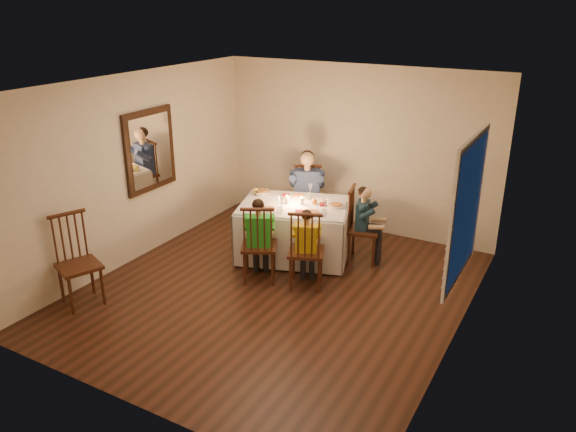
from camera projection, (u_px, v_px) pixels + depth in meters
The scene contains 26 objects.
ground at pixel (276, 291), 7.19m from camera, with size 5.00×5.00×0.00m, color black.
wall_left at pixel (135, 169), 7.74m from camera, with size 0.02×5.00×2.60m, color beige.
wall_right at pixel (465, 231), 5.69m from camera, with size 0.02×5.00×2.60m, color beige.
wall_back at pixel (356, 149), 8.75m from camera, with size 4.50×0.02×2.60m, color beige.
ceiling at pixel (274, 85), 6.24m from camera, with size 5.00×5.00×0.00m, color white.
dining_table at pixel (294, 219), 7.96m from camera, with size 1.80×1.53×0.77m.
chair_adult at pixel (306, 234), 8.91m from camera, with size 0.45×0.43×1.09m, color #37190F, non-canonical shape.
chair_near_left at pixel (260, 279), 7.50m from camera, with size 0.45×0.43×1.09m, color #37190F, non-canonical shape.
chair_near_right at pixel (306, 285), 7.33m from camera, with size 0.45×0.43×1.09m, color #37190F, non-canonical shape.
chair_end at pixel (362, 261), 8.01m from camera, with size 0.45×0.43×1.09m, color #37190F, non-canonical shape.
chair_extra at pixel (85, 303), 6.91m from camera, with size 0.47×0.45×1.14m, color #37190F, non-canonical shape.
adult at pixel (306, 234), 8.91m from camera, with size 0.52×0.47×1.35m, color navy, non-canonical shape.
child_green at pixel (260, 279), 7.50m from camera, with size 0.40×0.36×1.15m, color green, non-canonical shape.
child_yellow at pixel (306, 285), 7.33m from camera, with size 0.35×0.32×1.07m, color gold, non-canonical shape.
child_teal at pixel (362, 261), 8.01m from camera, with size 0.38×0.35×1.11m, color #193340, non-canonical shape.
setting_adult at pixel (298, 196), 8.16m from camera, with size 0.26×0.26×0.02m, color silver.
setting_green at pixel (268, 210), 7.63m from camera, with size 0.26×0.26×0.02m, color silver.
setting_yellow at pixel (312, 213), 7.53m from camera, with size 0.26×0.26×0.02m, color silver.
setting_teal at pixel (336, 206), 7.79m from camera, with size 0.26×0.26×0.02m, color silver.
candle_left at pixel (287, 200), 7.88m from camera, with size 0.06×0.06×0.10m, color white.
candle_right at pixel (302, 201), 7.84m from camera, with size 0.06×0.06×0.10m, color white.
squash at pixel (255, 191), 8.27m from camera, with size 0.09×0.09×0.09m, color yellow.
orange_fruit at pixel (314, 201), 7.86m from camera, with size 0.08×0.08×0.08m, color orange.
serving_bowl at pixel (262, 193), 8.25m from camera, with size 0.24×0.24×0.06m, color silver.
wall_mirror at pixel (150, 150), 7.90m from camera, with size 0.06×0.95×1.15m.
window_blinds at pixel (466, 209), 5.72m from camera, with size 0.07×1.34×1.54m.
Camera 1 is at (3.24, -5.46, 3.52)m, focal length 35.00 mm.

